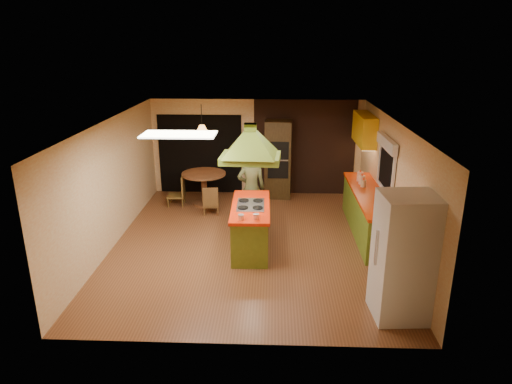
{
  "coord_description": "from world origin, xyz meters",
  "views": [
    {
      "loc": [
        0.45,
        -8.48,
        3.98
      ],
      "look_at": [
        0.12,
        -0.13,
        1.15
      ],
      "focal_mm": 32.0,
      "sensor_mm": 36.0,
      "label": 1
    }
  ],
  "objects_px": {
    "man": "(251,188)",
    "refrigerator": "(404,257)",
    "dining_table": "(204,182)",
    "canister_large": "(360,176)",
    "wall_oven": "(278,159)",
    "kitchen_island": "(251,227)"
  },
  "relations": [
    {
      "from": "refrigerator",
      "to": "dining_table",
      "type": "height_order",
      "value": "refrigerator"
    },
    {
      "from": "dining_table",
      "to": "canister_large",
      "type": "xyz_separation_m",
      "value": [
        3.68,
        -0.86,
        0.45
      ]
    },
    {
      "from": "wall_oven",
      "to": "refrigerator",
      "type": "bearing_deg",
      "value": -68.24
    },
    {
      "from": "kitchen_island",
      "to": "refrigerator",
      "type": "bearing_deg",
      "value": -44.49
    },
    {
      "from": "man",
      "to": "refrigerator",
      "type": "bearing_deg",
      "value": 118.02
    },
    {
      "from": "man",
      "to": "wall_oven",
      "type": "xyz_separation_m",
      "value": [
        0.6,
        1.92,
        0.17
      ]
    },
    {
      "from": "man",
      "to": "canister_large",
      "type": "distance_m",
      "value": 2.47
    },
    {
      "from": "wall_oven",
      "to": "dining_table",
      "type": "height_order",
      "value": "wall_oven"
    },
    {
      "from": "refrigerator",
      "to": "wall_oven",
      "type": "distance_m",
      "value": 5.68
    },
    {
      "from": "kitchen_island",
      "to": "refrigerator",
      "type": "height_order",
      "value": "refrigerator"
    },
    {
      "from": "wall_oven",
      "to": "canister_large",
      "type": "xyz_separation_m",
      "value": [
        1.83,
        -1.52,
        0.01
      ]
    },
    {
      "from": "refrigerator",
      "to": "dining_table",
      "type": "bearing_deg",
      "value": 123.56
    },
    {
      "from": "dining_table",
      "to": "canister_large",
      "type": "height_order",
      "value": "canister_large"
    },
    {
      "from": "wall_oven",
      "to": "canister_large",
      "type": "relative_size",
      "value": 9.83
    },
    {
      "from": "kitchen_island",
      "to": "dining_table",
      "type": "bearing_deg",
      "value": 115.91
    },
    {
      "from": "canister_large",
      "to": "dining_table",
      "type": "bearing_deg",
      "value": 166.81
    },
    {
      "from": "kitchen_island",
      "to": "dining_table",
      "type": "height_order",
      "value": "kitchen_island"
    },
    {
      "from": "man",
      "to": "refrigerator",
      "type": "xyz_separation_m",
      "value": [
        2.39,
        -3.47,
        0.12
      ]
    },
    {
      "from": "refrigerator",
      "to": "man",
      "type": "bearing_deg",
      "value": 120.62
    },
    {
      "from": "refrigerator",
      "to": "wall_oven",
      "type": "height_order",
      "value": "wall_oven"
    },
    {
      "from": "man",
      "to": "dining_table",
      "type": "bearing_deg",
      "value": -52.04
    },
    {
      "from": "dining_table",
      "to": "canister_large",
      "type": "bearing_deg",
      "value": -13.19
    }
  ]
}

